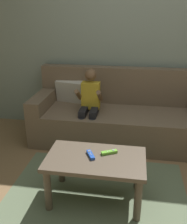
% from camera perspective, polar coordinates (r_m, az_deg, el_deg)
% --- Properties ---
extents(ground_plane, '(9.96, 9.96, 0.00)m').
position_cam_1_polar(ground_plane, '(2.25, 8.63, -22.23)').
color(ground_plane, olive).
extents(wall_back, '(4.98, 0.05, 2.50)m').
position_cam_1_polar(wall_back, '(3.40, 10.58, 16.21)').
color(wall_back, gray).
rests_on(wall_back, ground).
extents(couch, '(2.07, 0.80, 0.88)m').
position_cam_1_polar(couch, '(3.26, 5.24, -1.05)').
color(couch, '#75604C').
rests_on(couch, ground).
extents(person_seated_on_couch, '(0.30, 0.37, 0.92)m').
position_cam_1_polar(person_seated_on_couch, '(3.04, -0.88, 1.98)').
color(person_seated_on_couch, black).
rests_on(person_seated_on_couch, ground).
extents(coffee_table, '(0.82, 0.49, 0.42)m').
position_cam_1_polar(coffee_table, '(2.20, 0.45, -11.74)').
color(coffee_table, brown).
rests_on(coffee_table, ground).
extents(area_rug, '(1.61, 1.32, 0.01)m').
position_cam_1_polar(area_rug, '(2.40, 0.42, -18.48)').
color(area_rug, '#6B7A5B').
rests_on(area_rug, ground).
extents(game_remote_blue_near_edge, '(0.09, 0.14, 0.03)m').
position_cam_1_polar(game_remote_blue_near_edge, '(2.17, -0.65, -9.48)').
color(game_remote_blue_near_edge, blue).
rests_on(game_remote_blue_near_edge, coffee_table).
extents(game_remote_lime_center, '(0.14, 0.10, 0.03)m').
position_cam_1_polar(game_remote_lime_center, '(2.21, 3.52, -8.91)').
color(game_remote_lime_center, '#72C638').
rests_on(game_remote_lime_center, coffee_table).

